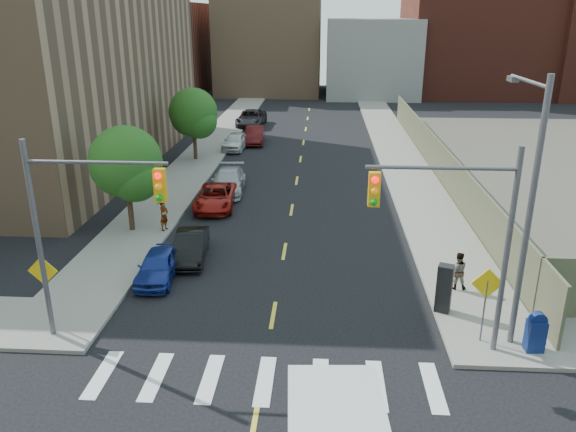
# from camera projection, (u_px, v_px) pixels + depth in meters

# --- Properties ---
(sidewalk_nw) EXTENTS (3.50, 73.00, 0.15)m
(sidewalk_nw) POSITION_uv_depth(u_px,v_px,m) (223.00, 133.00, 52.86)
(sidewalk_nw) COLOR gray
(sidewalk_nw) RESTS_ON ground
(sidewalk_ne) EXTENTS (3.50, 73.00, 0.15)m
(sidewalk_ne) POSITION_uv_depth(u_px,v_px,m) (388.00, 135.00, 51.93)
(sidewalk_ne) COLOR gray
(sidewalk_ne) RESTS_ON ground
(fence_north) EXTENTS (0.12, 44.00, 2.50)m
(fence_north) POSITION_uv_depth(u_px,v_px,m) (437.00, 158.00, 38.75)
(fence_north) COLOR #586043
(fence_north) RESTS_ON ground
(bg_bldg_west) EXTENTS (14.00, 18.00, 12.00)m
(bg_bldg_west) POSITION_uv_depth(u_px,v_px,m) (155.00, 49.00, 78.45)
(bg_bldg_west) COLOR #592319
(bg_bldg_west) RESTS_ON ground
(bg_bldg_midwest) EXTENTS (14.00, 16.00, 15.00)m
(bg_bldg_midwest) POSITION_uv_depth(u_px,v_px,m) (270.00, 37.00, 78.87)
(bg_bldg_midwest) COLOR #8C6B4C
(bg_bldg_midwest) RESTS_ON ground
(bg_bldg_center) EXTENTS (12.00, 16.00, 10.00)m
(bg_bldg_center) POSITION_uv_depth(u_px,v_px,m) (371.00, 57.00, 77.00)
(bg_bldg_center) COLOR gray
(bg_bldg_center) RESTS_ON ground
(bg_bldg_east) EXTENTS (18.00, 18.00, 16.00)m
(bg_bldg_east) POSITION_uv_depth(u_px,v_px,m) (473.00, 34.00, 77.02)
(bg_bldg_east) COLOR #592319
(bg_bldg_east) RESTS_ON ground
(signal_nw) EXTENTS (4.59, 0.30, 7.00)m
(signal_nw) POSITION_uv_depth(u_px,v_px,m) (80.00, 216.00, 17.92)
(signal_nw) COLOR #59595E
(signal_nw) RESTS_ON ground
(signal_ne) EXTENTS (4.59, 0.30, 7.00)m
(signal_ne) POSITION_uv_depth(u_px,v_px,m) (460.00, 224.00, 17.20)
(signal_ne) COLOR #59595E
(signal_ne) RESTS_ON ground
(streetlight_ne) EXTENTS (0.25, 3.70, 9.00)m
(streetlight_ne) POSITION_uv_depth(u_px,v_px,m) (528.00, 195.00, 17.68)
(streetlight_ne) COLOR #59595E
(streetlight_ne) RESTS_ON ground
(warn_sign_nw) EXTENTS (1.06, 0.06, 2.83)m
(warn_sign_nw) POSITION_uv_depth(u_px,v_px,m) (44.00, 279.00, 19.36)
(warn_sign_nw) COLOR #59595E
(warn_sign_nw) RESTS_ON ground
(warn_sign_ne) EXTENTS (1.06, 0.06, 2.83)m
(warn_sign_ne) POSITION_uv_depth(u_px,v_px,m) (486.00, 292.00, 18.46)
(warn_sign_ne) COLOR #59595E
(warn_sign_ne) RESTS_ON ground
(warn_sign_midwest) EXTENTS (1.06, 0.06, 2.83)m
(warn_sign_midwest) POSITION_uv_depth(u_px,v_px,m) (156.00, 174.00, 32.03)
(warn_sign_midwest) COLOR #59595E
(warn_sign_midwest) RESTS_ON ground
(tree_west_near) EXTENTS (3.66, 3.64, 5.52)m
(tree_west_near) POSITION_uv_depth(u_px,v_px,m) (126.00, 166.00, 27.82)
(tree_west_near) COLOR #332114
(tree_west_near) RESTS_ON ground
(tree_west_far) EXTENTS (3.66, 3.64, 5.52)m
(tree_west_far) POSITION_uv_depth(u_px,v_px,m) (193.00, 115.00, 41.91)
(tree_west_far) COLOR #332114
(tree_west_far) RESTS_ON ground
(parked_car_blue) EXTENTS (1.63, 3.75, 1.26)m
(parked_car_blue) POSITION_uv_depth(u_px,v_px,m) (158.00, 266.00, 23.60)
(parked_car_blue) COLOR navy
(parked_car_blue) RESTS_ON ground
(parked_car_black) EXTENTS (1.73, 3.97, 1.27)m
(parked_car_black) POSITION_uv_depth(u_px,v_px,m) (191.00, 246.00, 25.56)
(parked_car_black) COLOR black
(parked_car_black) RESTS_ON ground
(parked_car_red) EXTENTS (2.34, 4.75, 1.30)m
(parked_car_red) POSITION_uv_depth(u_px,v_px,m) (216.00, 197.00, 32.39)
(parked_car_red) COLOR maroon
(parked_car_red) RESTS_ON ground
(parked_car_silver) EXTENTS (2.25, 4.98, 1.42)m
(parked_car_silver) POSITION_uv_depth(u_px,v_px,m) (228.00, 181.00, 35.24)
(parked_car_silver) COLOR #A2A6AA
(parked_car_silver) RESTS_ON ground
(parked_car_white) EXTENTS (2.07, 4.30, 1.42)m
(parked_car_white) POSITION_uv_depth(u_px,v_px,m) (236.00, 141.00, 46.29)
(parked_car_white) COLOR silver
(parked_car_white) RESTS_ON ground
(parked_car_maroon) EXTENTS (1.83, 4.56, 1.47)m
(parked_car_maroon) POSITION_uv_depth(u_px,v_px,m) (255.00, 135.00, 48.57)
(parked_car_maroon) COLOR #430D0E
(parked_car_maroon) RESTS_ON ground
(parked_car_grey) EXTENTS (2.69, 5.71, 1.58)m
(parked_car_grey) POSITION_uv_depth(u_px,v_px,m) (251.00, 118.00, 56.05)
(parked_car_grey) COLOR black
(parked_car_grey) RESTS_ON ground
(mailbox) EXTENTS (0.61, 0.48, 1.41)m
(mailbox) POSITION_uv_depth(u_px,v_px,m) (536.00, 332.00, 18.29)
(mailbox) COLOR navy
(mailbox) RESTS_ON sidewalk_ne
(payphone) EXTENTS (0.67, 0.61, 1.85)m
(payphone) POSITION_uv_depth(u_px,v_px,m) (444.00, 288.00, 20.68)
(payphone) COLOR black
(payphone) RESTS_ON sidewalk_ne
(pedestrian_west) EXTENTS (0.54, 0.66, 1.57)m
(pedestrian_west) POSITION_uv_depth(u_px,v_px,m) (164.00, 215.00, 28.57)
(pedestrian_west) COLOR gray
(pedestrian_west) RESTS_ON sidewalk_nw
(pedestrian_east) EXTENTS (0.78, 0.62, 1.56)m
(pedestrian_east) POSITION_uv_depth(u_px,v_px,m) (458.00, 271.00, 22.44)
(pedestrian_east) COLOR gray
(pedestrian_east) RESTS_ON sidewalk_ne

